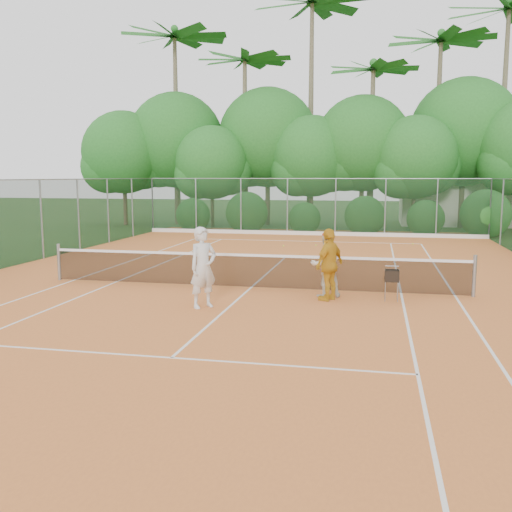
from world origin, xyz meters
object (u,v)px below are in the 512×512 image
(player_yellow, at_px, (329,265))
(ball_hopper, at_px, (392,276))
(player_center_grp, at_px, (326,265))
(player_white, at_px, (203,268))

(player_yellow, distance_m, ball_hopper, 1.60)
(ball_hopper, bearing_deg, player_center_grp, 172.41)
(player_white, height_order, player_yellow, player_white)
(player_yellow, bearing_deg, ball_hopper, 129.18)
(player_white, distance_m, player_yellow, 3.21)
(player_center_grp, height_order, ball_hopper, player_center_grp)
(ball_hopper, bearing_deg, player_yellow, -172.92)
(player_white, bearing_deg, player_center_grp, -15.39)
(player_white, height_order, player_center_grp, player_white)
(player_white, distance_m, player_center_grp, 3.31)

